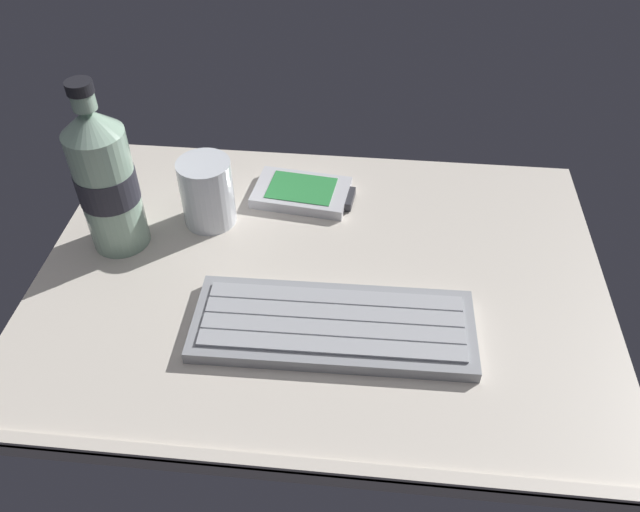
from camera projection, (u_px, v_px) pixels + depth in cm
name	position (u px, v px, depth cm)	size (l,w,h in cm)	color
ground_plane	(320.00, 283.00, 72.00)	(64.00, 48.00, 2.80)	beige
keyboard	(333.00, 325.00, 65.02)	(29.18, 11.49, 1.70)	#93969B
handheld_device	(303.00, 193.00, 81.57)	(13.37, 8.93, 1.50)	silver
juice_cup	(207.00, 195.00, 76.06)	(6.40, 6.40, 8.50)	silver
water_bottle	(106.00, 179.00, 69.71)	(6.73, 6.73, 20.80)	#9EC1A8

